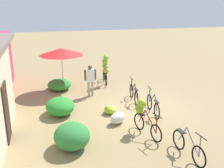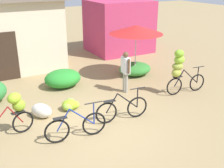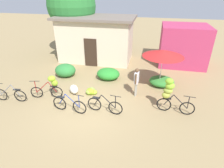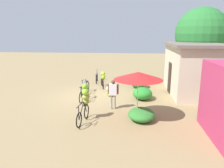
{
  "view_description": "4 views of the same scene",
  "coord_description": "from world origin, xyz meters",
  "px_view_note": "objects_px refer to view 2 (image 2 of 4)",
  "views": [
    {
      "loc": [
        -10.37,
        3.8,
        4.61
      ],
      "look_at": [
        -0.05,
        1.18,
        1.22
      ],
      "focal_mm": 43.39,
      "sensor_mm": 36.0,
      "label": 1
    },
    {
      "loc": [
        -3.03,
        -6.56,
        4.17
      ],
      "look_at": [
        1.08,
        0.91,
        0.79
      ],
      "focal_mm": 44.9,
      "sensor_mm": 36.0,
      "label": 2
    },
    {
      "loc": [
        2.68,
        -6.91,
        5.2
      ],
      "look_at": [
        0.93,
        1.11,
        0.86
      ],
      "focal_mm": 29.86,
      "sensor_mm": 36.0,
      "label": 3
    },
    {
      "loc": [
        12.66,
        2.7,
        3.88
      ],
      "look_at": [
        0.94,
        1.55,
        1.06
      ],
      "focal_mm": 34.16,
      "sensor_mm": 36.0,
      "label": 4
    }
  ],
  "objects_px": {
    "market_umbrella": "(136,29)",
    "bicycle_rightmost": "(180,69)",
    "banana_pile_on_ground": "(70,105)",
    "produce_sack": "(42,111)",
    "bicycle_by_shop": "(122,109)",
    "person_vendor": "(126,68)",
    "bicycle_center_loaded": "(76,126)",
    "bicycle_near_pile": "(12,112)",
    "shop_pink": "(119,26)"
  },
  "relations": [
    {
      "from": "banana_pile_on_ground",
      "to": "produce_sack",
      "type": "xyz_separation_m",
      "value": [
        -0.96,
        -0.08,
        0.06
      ]
    },
    {
      "from": "person_vendor",
      "to": "produce_sack",
      "type": "bearing_deg",
      "value": -172.04
    },
    {
      "from": "bicycle_center_loaded",
      "to": "bicycle_rightmost",
      "type": "relative_size",
      "value": 1.0
    },
    {
      "from": "bicycle_by_shop",
      "to": "banana_pile_on_ground",
      "type": "distance_m",
      "value": 1.84
    },
    {
      "from": "bicycle_near_pile",
      "to": "produce_sack",
      "type": "bearing_deg",
      "value": 35.57
    },
    {
      "from": "produce_sack",
      "to": "bicycle_by_shop",
      "type": "bearing_deg",
      "value": -33.11
    },
    {
      "from": "market_umbrella",
      "to": "shop_pink",
      "type": "bearing_deg",
      "value": 69.13
    },
    {
      "from": "market_umbrella",
      "to": "bicycle_rightmost",
      "type": "relative_size",
      "value": 1.3
    },
    {
      "from": "market_umbrella",
      "to": "bicycle_near_pile",
      "type": "height_order",
      "value": "market_umbrella"
    },
    {
      "from": "bicycle_center_loaded",
      "to": "produce_sack",
      "type": "relative_size",
      "value": 2.42
    },
    {
      "from": "bicycle_near_pile",
      "to": "bicycle_by_shop",
      "type": "xyz_separation_m",
      "value": [
        3.03,
        -0.68,
        -0.35
      ]
    },
    {
      "from": "bicycle_by_shop",
      "to": "produce_sack",
      "type": "bearing_deg",
      "value": 146.89
    },
    {
      "from": "shop_pink",
      "to": "produce_sack",
      "type": "relative_size",
      "value": 4.57
    },
    {
      "from": "bicycle_center_loaded",
      "to": "bicycle_rightmost",
      "type": "xyz_separation_m",
      "value": [
        4.43,
        1.0,
        0.61
      ]
    },
    {
      "from": "bicycle_by_shop",
      "to": "banana_pile_on_ground",
      "type": "bearing_deg",
      "value": 127.95
    },
    {
      "from": "market_umbrella",
      "to": "banana_pile_on_ground",
      "type": "xyz_separation_m",
      "value": [
        -3.58,
        -1.62,
        -1.87
      ]
    },
    {
      "from": "market_umbrella",
      "to": "bicycle_by_shop",
      "type": "height_order",
      "value": "market_umbrella"
    },
    {
      "from": "bicycle_center_loaded",
      "to": "person_vendor",
      "type": "xyz_separation_m",
      "value": [
        2.82,
        2.12,
        0.57
      ]
    },
    {
      "from": "bicycle_by_shop",
      "to": "produce_sack",
      "type": "relative_size",
      "value": 2.41
    },
    {
      "from": "bicycle_near_pile",
      "to": "banana_pile_on_ground",
      "type": "xyz_separation_m",
      "value": [
        1.91,
        0.76,
        -0.56
      ]
    },
    {
      "from": "market_umbrella",
      "to": "bicycle_rightmost",
      "type": "xyz_separation_m",
      "value": [
        0.37,
        -2.35,
        -1.06
      ]
    },
    {
      "from": "market_umbrella",
      "to": "bicycle_center_loaded",
      "type": "distance_m",
      "value": 5.52
    },
    {
      "from": "shop_pink",
      "to": "market_umbrella",
      "type": "relative_size",
      "value": 1.45
    },
    {
      "from": "bicycle_by_shop",
      "to": "banana_pile_on_ground",
      "type": "xyz_separation_m",
      "value": [
        -1.12,
        1.44,
        -0.2
      ]
    },
    {
      "from": "person_vendor",
      "to": "bicycle_center_loaded",
      "type": "bearing_deg",
      "value": -143.16
    },
    {
      "from": "bicycle_center_loaded",
      "to": "person_vendor",
      "type": "relative_size",
      "value": 1.1
    },
    {
      "from": "banana_pile_on_ground",
      "to": "shop_pink",
      "type": "bearing_deg",
      "value": 48.02
    },
    {
      "from": "bicycle_near_pile",
      "to": "bicycle_by_shop",
      "type": "height_order",
      "value": "bicycle_near_pile"
    },
    {
      "from": "bicycle_near_pile",
      "to": "bicycle_by_shop",
      "type": "bearing_deg",
      "value": -12.72
    },
    {
      "from": "bicycle_rightmost",
      "to": "banana_pile_on_ground",
      "type": "relative_size",
      "value": 2.33
    },
    {
      "from": "bicycle_center_loaded",
      "to": "bicycle_rightmost",
      "type": "bearing_deg",
      "value": 12.68
    },
    {
      "from": "shop_pink",
      "to": "person_vendor",
      "type": "relative_size",
      "value": 2.07
    },
    {
      "from": "shop_pink",
      "to": "bicycle_center_loaded",
      "type": "relative_size",
      "value": 1.89
    },
    {
      "from": "market_umbrella",
      "to": "banana_pile_on_ground",
      "type": "bearing_deg",
      "value": -155.72
    },
    {
      "from": "market_umbrella",
      "to": "bicycle_by_shop",
      "type": "relative_size",
      "value": 1.31
    },
    {
      "from": "market_umbrella",
      "to": "bicycle_by_shop",
      "type": "xyz_separation_m",
      "value": [
        -2.46,
        -3.06,
        -1.67
      ]
    },
    {
      "from": "person_vendor",
      "to": "bicycle_by_shop",
      "type": "bearing_deg",
      "value": -123.87
    },
    {
      "from": "bicycle_near_pile",
      "to": "produce_sack",
      "type": "distance_m",
      "value": 1.26
    },
    {
      "from": "shop_pink",
      "to": "bicycle_by_shop",
      "type": "height_order",
      "value": "shop_pink"
    },
    {
      "from": "bicycle_center_loaded",
      "to": "bicycle_rightmost",
      "type": "distance_m",
      "value": 4.58
    },
    {
      "from": "produce_sack",
      "to": "bicycle_rightmost",
      "type": "bearing_deg",
      "value": -7.6
    },
    {
      "from": "bicycle_near_pile",
      "to": "person_vendor",
      "type": "relative_size",
      "value": 1.04
    },
    {
      "from": "bicycle_by_shop",
      "to": "person_vendor",
      "type": "distance_m",
      "value": 2.27
    },
    {
      "from": "produce_sack",
      "to": "person_vendor",
      "type": "bearing_deg",
      "value": 7.96
    },
    {
      "from": "banana_pile_on_ground",
      "to": "bicycle_near_pile",
      "type": "bearing_deg",
      "value": -158.34
    },
    {
      "from": "bicycle_rightmost",
      "to": "banana_pile_on_ground",
      "type": "distance_m",
      "value": 4.11
    },
    {
      "from": "shop_pink",
      "to": "bicycle_rightmost",
      "type": "bearing_deg",
      "value": -100.46
    },
    {
      "from": "bicycle_center_loaded",
      "to": "bicycle_by_shop",
      "type": "xyz_separation_m",
      "value": [
        1.6,
        0.29,
        -0.0
      ]
    },
    {
      "from": "bicycle_center_loaded",
      "to": "market_umbrella",
      "type": "bearing_deg",
      "value": 39.54
    },
    {
      "from": "bicycle_center_loaded",
      "to": "shop_pink",
      "type": "bearing_deg",
      "value": 52.98
    }
  ]
}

